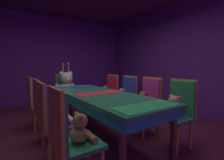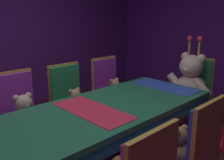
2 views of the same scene
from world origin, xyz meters
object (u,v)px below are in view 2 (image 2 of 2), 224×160
chair_left_3 (108,86)px  teddy_right_3 (213,122)px  chair_left_1 (18,109)px  teddy_left_3 (115,90)px  teddy_left_1 (25,113)px  teddy_right_2 (177,145)px  banquet_table (92,120)px  chair_left_2 (68,97)px  chair_right_2 (195,150)px  throne_chair (195,86)px  teddy_left_2 (76,102)px  king_teddy_bear (190,80)px

chair_left_3 → teddy_right_3: size_ratio=3.41×
chair_left_1 → teddy_left_3: chair_left_1 is taller
teddy_left_1 → teddy_right_3: (1.36, 1.19, -0.02)m
teddy_right_2 → teddy_right_3: (-0.01, 0.62, -0.00)m
banquet_table → teddy_left_1: teddy_left_1 is taller
banquet_table → chair_left_2: bearing=159.8°
chair_left_1 → chair_right_2: bearing=19.0°
chair_right_2 → chair_left_3: bearing=-22.1°
chair_left_1 → teddy_right_2: (1.51, 0.57, -0.02)m
chair_left_3 → chair_right_2: bearing=-22.1°
chair_right_2 → throne_chair: bearing=-61.9°
teddy_right_3 → chair_left_3: bearing=-1.7°
chair_right_2 → throne_chair: size_ratio=1.00×
chair_left_1 → banquet_table: bearing=19.3°
teddy_left_1 → teddy_left_2: 0.59m
chair_right_2 → king_teddy_bear: king_teddy_bear is taller
teddy_left_3 → teddy_right_2: bearing=-26.2°
banquet_table → chair_left_2: chair_left_2 is taller
chair_right_2 → teddy_right_2: (-0.14, 0.00, -0.02)m
teddy_left_1 → teddy_left_2: size_ratio=1.22×
chair_left_1 → teddy_left_1: size_ratio=2.82×
banquet_table → chair_right_2: size_ratio=2.56×
teddy_left_1 → teddy_right_2: bearing=22.6°
chair_left_3 → teddy_right_3: 1.48m
teddy_left_2 → teddy_left_3: same height
banquet_table → chair_right_2: (0.82, 0.28, -0.06)m
chair_left_3 → king_teddy_bear: (0.82, 0.70, 0.12)m
teddy_left_3 → king_teddy_bear: size_ratio=0.35×
chair_left_2 → chair_left_1: bearing=-93.0°
teddy_left_2 → throne_chair: bearing=66.1°
chair_left_3 → teddy_left_3: bearing=0.0°
banquet_table → chair_right_2: bearing=18.7°
banquet_table → chair_left_1: size_ratio=2.56×
teddy_left_3 → teddy_left_1: bearing=-90.7°
teddy_left_2 → king_teddy_bear: bearing=63.6°
teddy_left_1 → throne_chair: throne_chair is taller
teddy_left_2 → chair_right_2: (1.48, -0.02, 0.02)m
teddy_right_2 → king_teddy_bear: size_ratio=0.36×
chair_left_1 → teddy_left_1: (0.15, -0.00, 0.00)m
teddy_left_2 → king_teddy_bear: king_teddy_bear is taller
teddy_left_3 → teddy_right_2: 1.51m
teddy_left_1 → teddy_left_2: bearing=87.4°
teddy_left_3 → king_teddy_bear: bearing=45.9°
teddy_left_2 → chair_right_2: chair_right_2 is taller
chair_left_3 → chair_right_2: same height
teddy_left_3 → throne_chair: 1.10m
chair_left_1 → throne_chair: size_ratio=1.00×
chair_left_1 → teddy_right_2: chair_left_1 is taller
teddy_left_2 → king_teddy_bear: 1.50m
banquet_table → teddy_right_3: 1.12m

